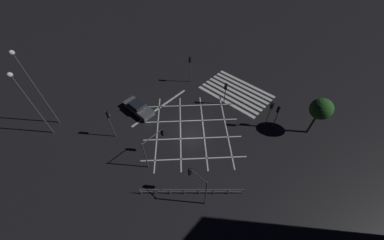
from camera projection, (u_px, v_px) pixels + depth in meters
name	position (u px, v px, depth m)	size (l,w,h in m)	color
ground_plane	(192.00, 129.00, 26.52)	(200.00, 200.00, 0.00)	black
road_markings	(221.00, 102.00, 29.94)	(14.46, 19.82, 0.01)	silver
traffic_light_sw_main	(277.00, 112.00, 24.94)	(0.39, 0.36, 3.53)	#424244
traffic_light_sw_cross	(270.00, 110.00, 24.52)	(0.36, 0.39, 4.19)	#424244
traffic_light_ne_cross	(109.00, 119.00, 23.58)	(0.36, 0.39, 4.24)	#424244
traffic_light_se_cross	(190.00, 64.00, 30.63)	(0.36, 0.39, 4.39)	#424244
traffic_light_nw_main	(197.00, 181.00, 18.41)	(2.15, 0.36, 4.38)	#424244
traffic_light_median_north	(155.00, 142.00, 21.32)	(0.36, 2.76, 4.25)	#424244
traffic_light_median_south	(225.00, 90.00, 27.68)	(0.36, 0.39, 3.59)	#424244
street_lamp_east	(25.00, 95.00, 21.74)	(0.49, 0.49, 8.74)	#424244
street_lamp_west	(30.00, 79.00, 22.35)	(0.49, 0.49, 10.04)	#424244
street_tree_near	(321.00, 109.00, 23.32)	(2.41, 2.41, 5.17)	#38281C
waiting_car	(138.00, 108.00, 28.19)	(4.56, 1.79, 1.39)	#474C51
pedestrian_railing	(192.00, 191.00, 20.42)	(7.35, 6.68, 1.05)	gray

